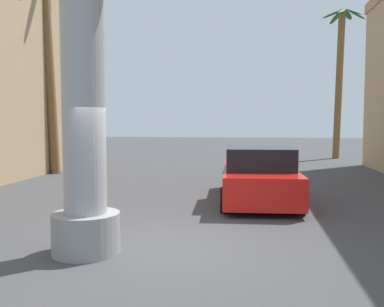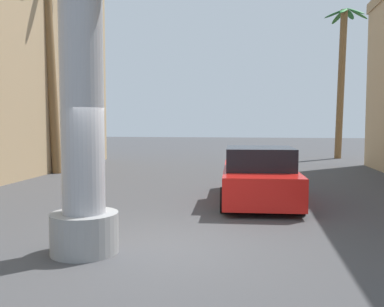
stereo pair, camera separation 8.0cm
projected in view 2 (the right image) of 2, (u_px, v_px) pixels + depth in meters
name	position (u px, v px, depth m)	size (l,w,h in m)	color
ground_plane	(213.00, 177.00, 17.57)	(89.57, 89.57, 0.00)	#424244
car_lead	(259.00, 177.00, 12.17)	(2.29, 5.05, 1.56)	black
palm_tree_mid_left	(50.00, 51.00, 18.36)	(2.90, 2.78, 8.99)	brown
palm_tree_far_right	(342.00, 72.00, 25.92)	(2.56, 2.47, 9.12)	brown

